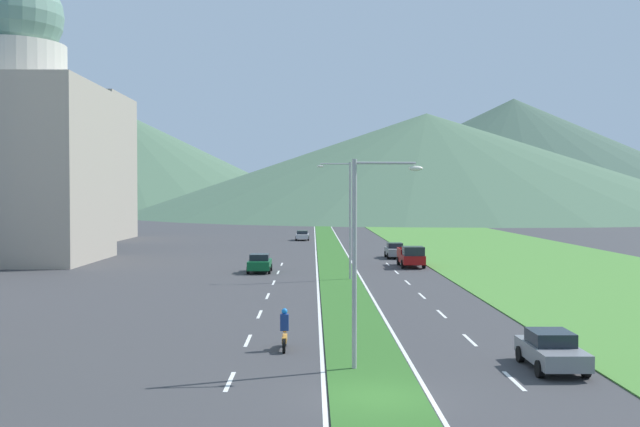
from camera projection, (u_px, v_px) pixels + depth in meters
ground_plane at (378, 399)px, 24.15m from camera, size 600.00×600.00×0.00m
grass_median at (331, 253)px, 84.13m from camera, size 3.20×240.00×0.06m
grass_verge_right at (511, 253)px, 84.33m from camera, size 24.00×240.00×0.06m
lane_dash_left_3 at (230, 382)px, 26.35m from camera, size 0.16×2.80×0.01m
lane_dash_left_4 at (248, 341)px, 33.76m from camera, size 0.16×2.80×0.01m
lane_dash_left_5 at (260, 314)px, 41.18m from camera, size 0.16×2.80×0.01m
lane_dash_left_6 at (268, 296)px, 48.59m from camera, size 0.16×2.80×0.01m
lane_dash_left_7 at (274, 283)px, 56.01m from camera, size 0.16×2.80×0.01m
lane_dash_left_8 at (278, 272)px, 63.42m from camera, size 0.16×2.80×0.01m
lane_dash_left_9 at (282, 264)px, 70.84m from camera, size 0.16×2.80×0.01m
lane_dash_right_3 at (514, 381)px, 26.45m from camera, size 0.16×2.80×0.01m
lane_dash_right_4 at (470, 340)px, 33.87m from camera, size 0.16×2.80×0.01m
lane_dash_right_5 at (442, 314)px, 41.28m from camera, size 0.16×2.80×0.01m
lane_dash_right_6 at (422, 296)px, 48.70m from camera, size 0.16×2.80×0.01m
lane_dash_right_7 at (408, 282)px, 56.11m from camera, size 0.16×2.80×0.01m
lane_dash_right_8 at (396, 272)px, 63.53m from camera, size 0.16×2.80×0.01m
lane_dash_right_9 at (388, 264)px, 70.94m from camera, size 0.16×2.80×0.01m
edge_line_median_left at (316, 253)px, 84.11m from camera, size 0.16×240.00×0.01m
edge_line_median_right at (347, 253)px, 84.14m from camera, size 0.16×240.00×0.01m
domed_building at (16, 143)px, 73.28m from camera, size 15.67×15.67×29.03m
midrise_colored at (77, 168)px, 110.45m from camera, size 14.55×14.55×21.52m
hill_far_left at (111, 159)px, 320.39m from camera, size 187.27×187.27×44.81m
hill_far_center at (426, 164)px, 246.57m from camera, size 198.50×198.50×33.89m
hill_far_right at (513, 156)px, 272.44m from camera, size 176.94×176.94×42.17m
street_lamp_near at (363, 248)px, 28.06m from camera, size 2.72×0.41×8.04m
street_lamp_mid at (347, 212)px, 57.81m from camera, size 2.71×0.34×9.26m
car_1 at (260, 263)px, 63.33m from camera, size 2.01×4.06×1.61m
car_2 at (551, 350)px, 28.22m from camera, size 1.92×4.06×1.45m
car_3 at (302, 235)px, 108.12m from camera, size 1.98×4.04×1.41m
car_4 at (395, 250)px, 77.86m from camera, size 1.94×4.44×1.60m
pickup_truck_0 at (411, 257)px, 67.99m from camera, size 2.18×5.40×2.00m
motorcycle_rider at (285, 333)px, 31.77m from camera, size 0.36×2.00×1.80m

